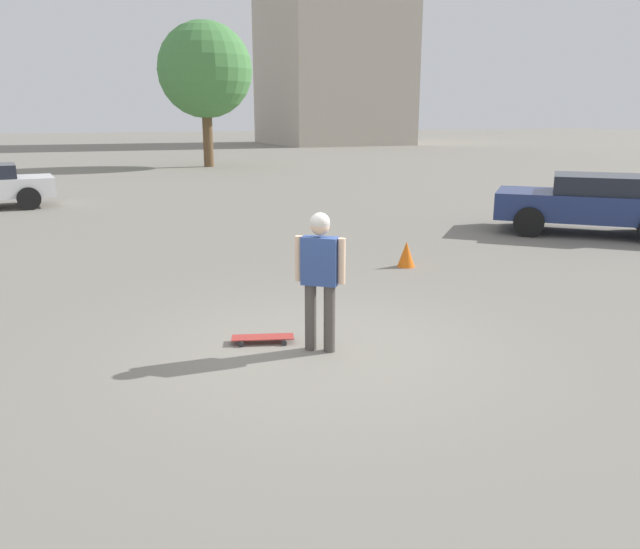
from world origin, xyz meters
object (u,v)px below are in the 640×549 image
(person, at_px, (320,269))
(traffic_cone, at_px, (406,254))
(skateboard, at_px, (263,338))
(car_parked_near, at_px, (591,202))

(person, xyz_separation_m, traffic_cone, (-3.18, -3.44, -0.78))
(skateboard, distance_m, car_parked_near, 10.54)
(skateboard, height_order, car_parked_near, car_parked_near)
(person, relative_size, car_parked_near, 0.38)
(person, relative_size, skateboard, 2.09)
(skateboard, xyz_separation_m, traffic_cone, (-3.75, -2.92, 0.18))
(car_parked_near, height_order, traffic_cone, car_parked_near)
(person, height_order, traffic_cone, person)
(person, height_order, car_parked_near, person)
(person, height_order, skateboard, person)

